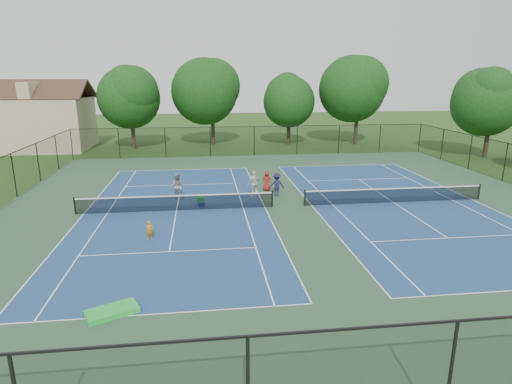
{
  "coord_description": "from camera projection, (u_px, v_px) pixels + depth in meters",
  "views": [
    {
      "loc": [
        -5.26,
        -25.43,
        8.04
      ],
      "look_at": [
        -2.2,
        -1.0,
        1.3
      ],
      "focal_mm": 30.0,
      "sensor_mm": 36.0,
      "label": 1
    }
  ],
  "objects": [
    {
      "name": "bystander_a",
      "position": [
        254.0,
        184.0,
        29.22
      ],
      "size": [
        1.12,
        0.79,
        1.76
      ],
      "primitive_type": "imported",
      "rotation": [
        0.0,
        0.0,
        3.53
      ],
      "color": "silver",
      "rests_on": "ground"
    },
    {
      "name": "clapboard_house",
      "position": [
        41.0,
        121.0,
        47.44
      ],
      "size": [
        10.8,
        8.1,
        7.65
      ],
      "color": "tan",
      "rests_on": "ground"
    },
    {
      "name": "ground",
      "position": [
        288.0,
        206.0,
        27.1
      ],
      "size": [
        140.0,
        140.0,
        0.0
      ],
      "primitive_type": "plane",
      "color": "#234716",
      "rests_on": "ground"
    },
    {
      "name": "instructor",
      "position": [
        177.0,
        186.0,
        28.68
      ],
      "size": [
        1.0,
        0.88,
        1.74
      ],
      "primitive_type": "imported",
      "rotation": [
        0.0,
        0.0,
        2.85
      ],
      "color": "gray",
      "rests_on": "ground"
    },
    {
      "name": "bystander_c",
      "position": [
        267.0,
        181.0,
        30.67
      ],
      "size": [
        0.8,
        0.63,
        1.45
      ],
      "primitive_type": "imported",
      "rotation": [
        0.0,
        0.0,
        2.88
      ],
      "color": "maroon",
      "rests_on": "ground"
    },
    {
      "name": "bystander_b",
      "position": [
        277.0,
        185.0,
        29.27
      ],
      "size": [
        1.07,
        0.66,
        1.6
      ],
      "primitive_type": "imported",
      "rotation": [
        0.0,
        0.0,
        3.08
      ],
      "color": "#1D1B3C",
      "rests_on": "ground"
    },
    {
      "name": "tennis_court_right",
      "position": [
        394.0,
        201.0,
        27.91
      ],
      "size": [
        12.0,
        23.83,
        1.07
      ],
      "color": "navy",
      "rests_on": "ground"
    },
    {
      "name": "ball_crate",
      "position": [
        201.0,
        204.0,
        27.0
      ],
      "size": [
        0.43,
        0.41,
        0.32
      ],
      "primitive_type": "cube",
      "rotation": [
        0.0,
        0.0,
        0.28
      ],
      "color": "navy",
      "rests_on": "ground"
    },
    {
      "name": "tennis_court_left",
      "position": [
        176.0,
        209.0,
        26.23
      ],
      "size": [
        12.0,
        23.83,
        1.07
      ],
      "color": "navy",
      "rests_on": "ground"
    },
    {
      "name": "perimeter_fence",
      "position": [
        289.0,
        182.0,
        26.67
      ],
      "size": [
        36.08,
        36.08,
        3.02
      ],
      "color": "black",
      "rests_on": "ground"
    },
    {
      "name": "tree_back_b",
      "position": [
        212.0,
        88.0,
        49.76
      ],
      "size": [
        7.6,
        7.6,
        10.03
      ],
      "color": "#2D2116",
      "rests_on": "ground"
    },
    {
      "name": "child_player",
      "position": [
        150.0,
        230.0,
        21.53
      ],
      "size": [
        0.4,
        0.3,
        0.98
      ],
      "primitive_type": "imported",
      "rotation": [
        0.0,
        0.0,
        0.2
      ],
      "color": "orange",
      "rests_on": "ground"
    },
    {
      "name": "court_pad",
      "position": [
        288.0,
        206.0,
        27.09
      ],
      "size": [
        36.0,
        36.0,
        0.01
      ],
      "primitive_type": "cube",
      "color": "#2D5035",
      "rests_on": "ground"
    },
    {
      "name": "ball_hopper",
      "position": [
        201.0,
        199.0,
        26.91
      ],
      "size": [
        0.41,
        0.37,
        0.39
      ],
      "primitive_type": "cube",
      "rotation": [
        0.0,
        0.0,
        0.32
      ],
      "color": "green",
      "rests_on": "ball_crate"
    },
    {
      "name": "green_tarp",
      "position": [
        112.0,
        311.0,
        14.88
      ],
      "size": [
        1.94,
        1.52,
        0.19
      ],
      "primitive_type": "cube",
      "rotation": [
        0.0,
        0.0,
        0.44
      ],
      "color": "#17A118",
      "rests_on": "ground"
    },
    {
      "name": "tree_back_d",
      "position": [
        359.0,
        86.0,
        49.82
      ],
      "size": [
        7.8,
        7.8,
        10.37
      ],
      "color": "#2D2116",
      "rests_on": "ground"
    },
    {
      "name": "tree_side_e",
      "position": [
        493.0,
        99.0,
        41.72
      ],
      "size": [
        6.6,
        6.6,
        8.87
      ],
      "color": "#2D2116",
      "rests_on": "ground"
    },
    {
      "name": "tree_back_a",
      "position": [
        130.0,
        94.0,
        46.91
      ],
      "size": [
        6.8,
        6.8,
        9.15
      ],
      "color": "#2D2116",
      "rests_on": "ground"
    },
    {
      "name": "tree_back_c",
      "position": [
        289.0,
        98.0,
        50.17
      ],
      "size": [
        6.0,
        6.0,
        8.4
      ],
      "color": "#2D2116",
      "rests_on": "ground"
    }
  ]
}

